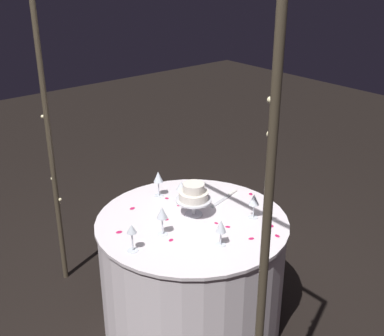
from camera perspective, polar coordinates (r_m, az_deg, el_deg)
name	(u,v)px	position (r m, az deg, el deg)	size (l,w,h in m)	color
ground_plane	(192,318)	(3.45, 0.00, -16.77)	(12.00, 12.00, 0.00)	black
decorative_arch	(126,130)	(2.51, -7.61, 4.31)	(1.96, 0.06, 2.18)	#473D2D
main_table	(192,271)	(3.22, 0.00, -11.72)	(1.17, 1.17, 0.74)	white
tiered_cake	(194,195)	(3.01, 0.18, -3.07)	(0.22, 0.22, 0.21)	silver
wine_glass_0	(132,231)	(2.69, -6.91, -7.20)	(0.06, 0.06, 0.16)	silver
wine_glass_1	(221,227)	(2.73, 3.34, -6.80)	(0.06, 0.06, 0.16)	silver
wine_glass_2	(254,201)	(3.02, 7.10, -3.73)	(0.06, 0.06, 0.16)	silver
wine_glass_3	(181,187)	(3.19, -1.23, -2.18)	(0.07, 0.07, 0.14)	silver
wine_glass_4	(162,214)	(2.82, -3.44, -5.28)	(0.06, 0.06, 0.18)	silver
wine_glass_5	(158,178)	(3.26, -3.88, -1.14)	(0.06, 0.06, 0.18)	silver
cake_knife	(226,198)	(3.28, 3.89, -3.39)	(0.09, 0.29, 0.01)	silver
rose_petal_0	(251,239)	(2.86, 6.79, -8.02)	(0.03, 0.02, 0.00)	#C61951
rose_petal_1	(119,232)	(2.93, -8.35, -7.27)	(0.04, 0.03, 0.00)	#C61951
rose_petal_2	(171,240)	(2.83, -2.42, -8.24)	(0.03, 0.02, 0.00)	#C61951
rose_petal_3	(228,227)	(2.96, 4.11, -6.73)	(0.03, 0.02, 0.00)	#C61951
rose_petal_4	(277,236)	(2.90, 9.73, -7.66)	(0.03, 0.02, 0.00)	#C61951
rose_petal_5	(167,220)	(3.03, -2.92, -5.91)	(0.03, 0.02, 0.00)	#C61951
rose_petal_6	(216,223)	(2.99, 2.79, -6.31)	(0.03, 0.02, 0.00)	#C61951
rose_petal_7	(272,226)	(2.99, 9.09, -6.56)	(0.03, 0.02, 0.00)	#C61951
rose_petal_8	(132,208)	(3.17, -6.84, -4.60)	(0.04, 0.03, 0.00)	#C61951
rose_petal_9	(179,206)	(3.18, -1.52, -4.32)	(0.02, 0.02, 0.00)	#C61951
rose_petal_10	(167,198)	(3.27, -2.91, -3.48)	(0.03, 0.02, 0.00)	#C61951
rose_petal_11	(265,209)	(3.17, 8.32, -4.64)	(0.03, 0.02, 0.00)	#C61951
rose_petal_12	(251,194)	(3.35, 6.73, -2.97)	(0.03, 0.02, 0.00)	#C61951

